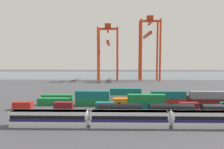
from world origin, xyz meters
name	(u,v)px	position (x,y,z in m)	size (l,w,h in m)	color
ground_plane	(132,89)	(0.00, 40.00, 0.00)	(420.00, 420.00, 0.00)	#424247
harbour_water	(124,75)	(0.00, 147.30, 0.00)	(400.00, 110.00, 0.01)	#475B6B
passenger_train	(129,118)	(-5.49, -22.86, 2.14)	(58.23, 3.14, 3.90)	silver
freight_tank_row	(224,111)	(21.34, -15.35, 2.13)	(70.58, 3.01, 4.47)	#232326
shipping_container_0	(23,106)	(-39.40, -6.46, 1.30)	(6.04, 2.44, 2.60)	#AD211C
shipping_container_1	(64,106)	(-25.89, -6.46, 1.30)	(6.04, 2.44, 2.60)	maroon
shipping_container_2	(105,106)	(-12.39, -6.46, 1.30)	(6.04, 2.44, 2.60)	#146066
shipping_container_3	(146,106)	(1.11, -6.46, 1.30)	(12.10, 2.44, 2.60)	#146066
shipping_container_4	(146,98)	(1.11, -6.46, 3.90)	(12.10, 2.44, 2.60)	#197538
shipping_container_5	(188,106)	(14.61, -6.46, 1.30)	(6.04, 2.44, 2.60)	maroon
shipping_container_7	(55,102)	(-30.77, 0.29, 1.30)	(12.10, 2.44, 2.60)	#197538
shipping_container_8	(92,102)	(-17.20, 0.29, 1.30)	(12.10, 2.44, 2.60)	#197538
shipping_container_9	(92,95)	(-17.20, 0.29, 3.90)	(12.10, 2.44, 2.60)	#146066
shipping_container_10	(130,102)	(-3.62, 0.29, 1.30)	(12.10, 2.44, 2.60)	orange
shipping_container_11	(168,102)	(9.95, 0.29, 1.30)	(12.10, 2.44, 2.60)	#AD211C
shipping_container_12	(168,95)	(9.95, 0.29, 3.90)	(12.10, 2.44, 2.60)	#146066
shipping_container_13	(207,102)	(23.52, 0.29, 1.30)	(12.10, 2.44, 2.60)	maroon
shipping_container_14	(207,95)	(23.52, 0.29, 3.90)	(12.10, 2.44, 2.60)	slate
shipping_container_16	(57,98)	(-31.88, 7.04, 1.30)	(12.10, 2.44, 2.60)	#197538
shipping_container_17	(91,98)	(-18.47, 7.04, 1.30)	(6.04, 2.44, 2.60)	#197538
shipping_container_18	(125,98)	(-5.06, 7.04, 1.30)	(12.10, 2.44, 2.60)	silver
shipping_container_19	(125,92)	(-5.06, 7.04, 3.90)	(12.10, 2.44, 2.60)	#146066
shipping_container_20	(160,98)	(8.35, 7.04, 1.30)	(12.10, 2.44, 2.60)	#197538
shipping_container_21	(194,99)	(21.76, 7.04, 1.30)	(12.10, 2.44, 2.60)	maroon
gantry_crane_west	(108,47)	(-15.18, 93.61, 26.68)	(16.50, 39.42, 44.37)	red
gantry_crane_central	(149,42)	(17.60, 93.35, 30.54)	(16.08, 39.78, 50.29)	red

